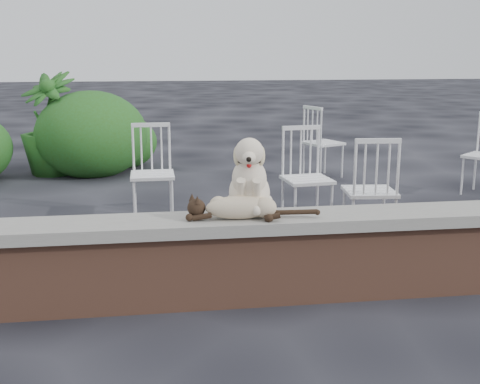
{
  "coord_description": "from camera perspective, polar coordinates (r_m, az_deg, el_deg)",
  "views": [
    {
      "loc": [
        -0.91,
        -3.77,
        1.64
      ],
      "look_at": [
        -0.34,
        0.2,
        0.7
      ],
      "focal_mm": 45.32,
      "sensor_mm": 36.0,
      "label": 1
    }
  ],
  "objects": [
    {
      "name": "ground",
      "position": [
        4.22,
        5.11,
        -9.77
      ],
      "size": [
        60.0,
        60.0,
        0.0
      ],
      "primitive_type": "plane",
      "color": "black",
      "rests_on": "ground"
    },
    {
      "name": "brick_wall",
      "position": [
        4.12,
        5.18,
        -6.57
      ],
      "size": [
        6.0,
        0.3,
        0.5
      ],
      "primitive_type": "cube",
      "color": "brown",
      "rests_on": "ground"
    },
    {
      "name": "capstone",
      "position": [
        4.04,
        5.26,
        -2.7
      ],
      "size": [
        6.2,
        0.4,
        0.08
      ],
      "primitive_type": "cube",
      "color": "slate",
      "rests_on": "brick_wall"
    },
    {
      "name": "dog",
      "position": [
        4.01,
        0.89,
        1.73
      ],
      "size": [
        0.42,
        0.51,
        0.53
      ],
      "primitive_type": null,
      "rotation": [
        0.0,
        0.0,
        -0.17
      ],
      "color": "beige",
      "rests_on": "capstone"
    },
    {
      "name": "cat",
      "position": [
        3.89,
        0.07,
        -1.3
      ],
      "size": [
        1.04,
        0.42,
        0.17
      ],
      "primitive_type": null,
      "rotation": [
        0.0,
        0.0,
        -0.17
      ],
      "color": "tan",
      "rests_on": "capstone"
    },
    {
      "name": "chair_b",
      "position": [
        5.74,
        6.34,
        1.35
      ],
      "size": [
        0.62,
        0.62,
        0.94
      ],
      "primitive_type": null,
      "rotation": [
        0.0,
        0.0,
        0.11
      ],
      "color": "white",
      "rests_on": "ground"
    },
    {
      "name": "chair_e",
      "position": [
        8.05,
        7.86,
        4.72
      ],
      "size": [
        0.73,
        0.73,
        0.94
      ],
      "primitive_type": null,
      "rotation": [
        0.0,
        0.0,
        1.97
      ],
      "color": "white",
      "rests_on": "ground"
    },
    {
      "name": "chair_a",
      "position": [
        5.98,
        -8.25,
        1.78
      ],
      "size": [
        0.56,
        0.56,
        0.94
      ],
      "primitive_type": null,
      "rotation": [
        0.0,
        0.0,
        0.01
      ],
      "color": "white",
      "rests_on": "ground"
    },
    {
      "name": "chair_c",
      "position": [
        5.34,
        12.11,
        0.24
      ],
      "size": [
        0.61,
        0.61,
        0.94
      ],
      "primitive_type": null,
      "rotation": [
        0.0,
        0.0,
        3.04
      ],
      "color": "white",
      "rests_on": "ground"
    },
    {
      "name": "potted_plant_b",
      "position": [
        8.52,
        -17.48,
        6.16
      ],
      "size": [
        1.07,
        1.07,
        1.37
      ],
      "primitive_type": "imported",
      "rotation": [
        0.0,
        0.0,
        -0.61
      ],
      "color": "#244F16",
      "rests_on": "ground"
    },
    {
      "name": "shrubbery",
      "position": [
        8.47,
        -16.25,
        4.74
      ],
      "size": [
        3.02,
        1.77,
        1.19
      ],
      "color": "#244F16",
      "rests_on": "ground"
    }
  ]
}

